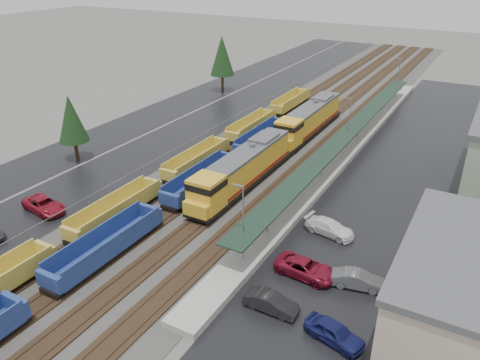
% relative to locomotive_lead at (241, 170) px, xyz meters
% --- Properties ---
extents(ballast_strip, '(20.00, 160.00, 0.08)m').
position_rel_locomotive_lead_xyz_m(ballast_strip, '(-2.00, 26.94, -2.47)').
color(ballast_strip, '#302D2B').
rests_on(ballast_strip, ground).
extents(trackbed, '(14.60, 160.00, 0.22)m').
position_rel_locomotive_lead_xyz_m(trackbed, '(-2.00, 26.94, -2.35)').
color(trackbed, black).
rests_on(trackbed, ground).
extents(west_parking_lot, '(10.00, 160.00, 0.02)m').
position_rel_locomotive_lead_xyz_m(west_parking_lot, '(-17.00, 26.94, -2.50)').
color(west_parking_lot, black).
rests_on(west_parking_lot, ground).
extents(west_road, '(9.00, 160.00, 0.02)m').
position_rel_locomotive_lead_xyz_m(west_road, '(-27.00, 26.94, -2.50)').
color(west_road, black).
rests_on(west_road, ground).
extents(east_commuter_lot, '(16.00, 100.00, 0.02)m').
position_rel_locomotive_lead_xyz_m(east_commuter_lot, '(17.00, 16.94, -2.50)').
color(east_commuter_lot, black).
rests_on(east_commuter_lot, ground).
extents(station_platform, '(3.00, 80.00, 8.00)m').
position_rel_locomotive_lead_xyz_m(station_platform, '(7.50, 16.95, -1.78)').
color(station_platform, '#9E9B93').
rests_on(station_platform, ground).
extents(chainlink_fence, '(0.08, 160.04, 2.02)m').
position_rel_locomotive_lead_xyz_m(chainlink_fence, '(-11.50, 25.38, -0.90)').
color(chainlink_fence, gray).
rests_on(chainlink_fence, ground).
extents(tree_west_near, '(3.96, 3.96, 9.00)m').
position_rel_locomotive_lead_xyz_m(tree_west_near, '(-24.00, -3.06, 3.31)').
color(tree_west_near, '#332316').
rests_on(tree_west_near, ground).
extents(tree_west_far, '(4.84, 4.84, 11.00)m').
position_rel_locomotive_lead_xyz_m(tree_west_far, '(-25.00, 36.94, 4.61)').
color(tree_west_far, '#332316').
rests_on(tree_west_far, ground).
extents(locomotive_lead, '(3.18, 20.94, 4.74)m').
position_rel_locomotive_lead_xyz_m(locomotive_lead, '(0.00, 0.00, 0.00)').
color(locomotive_lead, black).
rests_on(locomotive_lead, ground).
extents(locomotive_trail, '(3.18, 20.94, 4.74)m').
position_rel_locomotive_lead_xyz_m(locomotive_trail, '(0.00, 21.00, 0.00)').
color(locomotive_trail, black).
rests_on(locomotive_trail, ground).
extents(well_string_yellow, '(2.50, 88.59, 2.21)m').
position_rel_locomotive_lead_xyz_m(well_string_yellow, '(-8.00, -5.05, -1.39)').
color(well_string_yellow, gold).
rests_on(well_string_yellow, ground).
extents(well_string_blue, '(2.71, 77.48, 2.40)m').
position_rel_locomotive_lead_xyz_m(well_string_blue, '(-4.00, -18.21, -1.32)').
color(well_string_blue, navy).
rests_on(well_string_blue, ground).
extents(parked_car_west_c, '(3.32, 5.83, 1.54)m').
position_rel_locomotive_lead_xyz_m(parked_car_west_c, '(-16.13, -15.18, -1.74)').
color(parked_car_west_c, maroon).
rests_on(parked_car_west_c, ground).
extents(parked_car_east_a, '(1.58, 4.46, 1.47)m').
position_rel_locomotive_lead_xyz_m(parked_car_east_a, '(12.36, -17.23, -1.78)').
color(parked_car_east_a, black).
rests_on(parked_car_east_a, ground).
extents(parked_car_east_b, '(2.94, 5.66, 1.52)m').
position_rel_locomotive_lead_xyz_m(parked_car_east_b, '(13.03, -11.78, -1.75)').
color(parked_car_east_b, maroon).
rests_on(parked_car_east_b, ground).
extents(parked_car_east_c, '(2.89, 5.39, 1.48)m').
position_rel_locomotive_lead_xyz_m(parked_car_east_c, '(12.58, -4.31, -1.77)').
color(parked_car_east_c, white).
rests_on(parked_car_east_c, ground).
extents(parked_car_east_d, '(2.85, 4.88, 1.56)m').
position_rel_locomotive_lead_xyz_m(parked_car_east_d, '(17.78, -17.93, -1.73)').
color(parked_car_east_d, navy).
rests_on(parked_car_east_d, ground).
extents(parked_car_east_e, '(2.49, 4.71, 1.47)m').
position_rel_locomotive_lead_xyz_m(parked_car_east_e, '(17.49, -11.10, -1.77)').
color(parked_car_east_e, '#595B5E').
rests_on(parked_car_east_e, ground).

